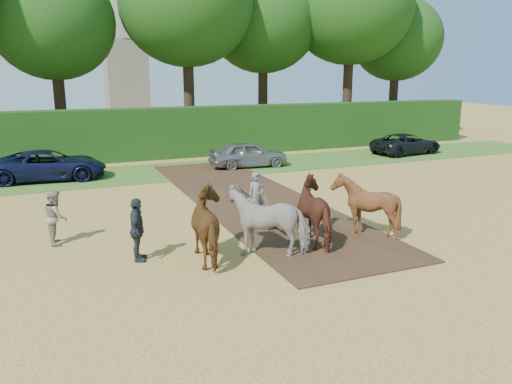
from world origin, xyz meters
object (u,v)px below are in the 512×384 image
spectator_near (56,217)px  spectator_far (137,230)px  parked_cars (146,160)px  plough_team (294,215)px

spectator_near → spectator_far: spectator_far is taller
spectator_near → spectator_far: 3.14m
parked_cars → spectator_far: bearing=-101.7°
plough_team → parked_cars: bearing=98.7°
spectator_far → plough_team: plough_team is taller
spectator_near → parked_cars: bearing=-24.4°
spectator_near → parked_cars: (4.51, 9.69, -0.13)m
spectator_far → plough_team: 4.50m
plough_team → spectator_near: bearing=154.9°
spectator_near → spectator_far: size_ratio=0.93×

